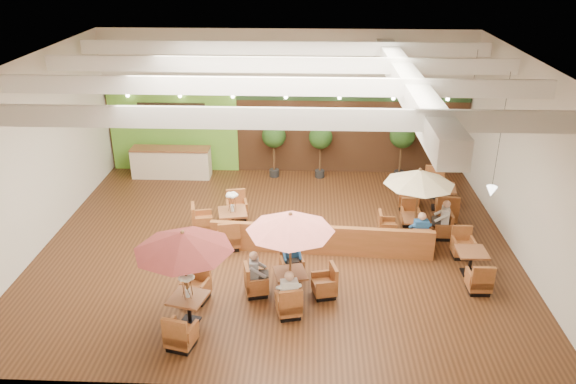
# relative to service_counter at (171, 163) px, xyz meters

# --- Properties ---
(room) EXTENTS (14.04, 14.00, 5.52)m
(room) POSITION_rel_service_counter_xyz_m (4.65, -3.88, 3.05)
(room) COLOR #381E0F
(room) RESTS_ON ground
(service_counter) EXTENTS (3.00, 0.75, 1.18)m
(service_counter) POSITION_rel_service_counter_xyz_m (0.00, 0.00, 0.00)
(service_counter) COLOR beige
(service_counter) RESTS_ON ground
(booth_divider) EXTENTS (6.50, 0.58, 0.90)m
(booth_divider) POSITION_rel_service_counter_xyz_m (5.69, -5.64, -0.13)
(booth_divider) COLOR brown
(booth_divider) RESTS_ON ground
(table_0) EXTENTS (2.32, 2.56, 2.51)m
(table_0) POSITION_rel_service_counter_xyz_m (2.52, -9.01, 1.32)
(table_0) COLOR brown
(table_0) RESTS_ON ground
(table_1) EXTENTS (2.45, 2.45, 2.41)m
(table_1) POSITION_rel_service_counter_xyz_m (4.89, -7.79, 1.07)
(table_1) COLOR brown
(table_1) RESTS_ON ground
(table_2) EXTENTS (2.23, 2.23, 2.31)m
(table_2) POSITION_rel_service_counter_xyz_m (8.60, -4.52, 1.01)
(table_2) COLOR brown
(table_2) RESTS_ON ground
(table_3) EXTENTS (1.84, 2.67, 1.54)m
(table_3) POSITION_rel_service_counter_xyz_m (2.72, -4.48, -0.13)
(table_3) COLOR brown
(table_3) RESTS_ON ground
(table_4) EXTENTS (0.81, 2.37, 0.89)m
(table_4) POSITION_rel_service_counter_xyz_m (9.80, -6.53, -0.24)
(table_4) COLOR brown
(table_4) RESTS_ON ground
(table_5) EXTENTS (1.97, 2.87, 1.05)m
(table_5) POSITION_rel_service_counter_xyz_m (9.49, -2.42, -0.19)
(table_5) COLOR brown
(table_5) RESTS_ON ground
(topiary_0) EXTENTS (0.91, 0.91, 2.11)m
(topiary_0) POSITION_rel_service_counter_xyz_m (3.96, 0.20, 0.99)
(topiary_0) COLOR black
(topiary_0) RESTS_ON ground
(topiary_1) EXTENTS (0.89, 0.89, 2.08)m
(topiary_1) POSITION_rel_service_counter_xyz_m (5.73, 0.20, 0.96)
(topiary_1) COLOR black
(topiary_1) RESTS_ON ground
(topiary_2) EXTENTS (0.95, 0.95, 2.20)m
(topiary_2) POSITION_rel_service_counter_xyz_m (8.79, 0.20, 1.06)
(topiary_2) COLOR black
(topiary_2) RESTS_ON ground
(diner_0) EXTENTS (0.45, 0.39, 0.84)m
(diner_0) POSITION_rel_service_counter_xyz_m (4.89, -8.66, 0.19)
(diner_0) COLOR silver
(diner_0) RESTS_ON ground
(diner_1) EXTENTS (0.39, 0.34, 0.72)m
(diner_1) POSITION_rel_service_counter_xyz_m (4.89, -6.91, 0.15)
(diner_1) COLOR #24599C
(diner_1) RESTS_ON ground
(diner_2) EXTENTS (0.33, 0.41, 0.81)m
(diner_2) POSITION_rel_service_counter_xyz_m (4.02, -7.79, 0.18)
(diner_2) COLOR gray
(diner_2) RESTS_ON ground
(diner_3) EXTENTS (0.42, 0.35, 0.83)m
(diner_3) POSITION_rel_service_counter_xyz_m (8.60, -5.36, 0.19)
(diner_3) COLOR #24599C
(diner_3) RESTS_ON ground
(diner_4) EXTENTS (0.37, 0.43, 0.82)m
(diner_4) POSITION_rel_service_counter_xyz_m (9.44, -4.52, 0.18)
(diner_4) COLOR silver
(diner_4) RESTS_ON ground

